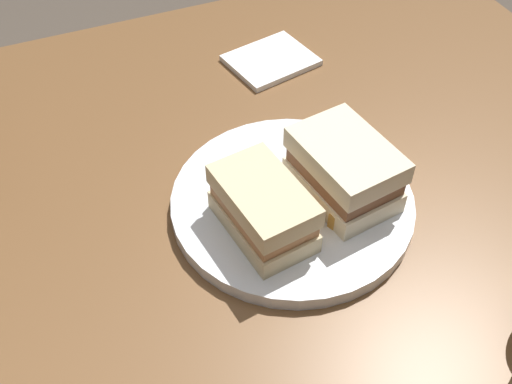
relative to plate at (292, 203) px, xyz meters
name	(u,v)px	position (x,y,z in m)	size (l,w,h in m)	color
dining_table	(230,371)	(0.07, -0.02, -0.36)	(1.11, 0.83, 0.71)	brown
plate	(292,203)	(0.00, 0.00, 0.00)	(0.26, 0.26, 0.02)	white
sandwich_half_left	(263,209)	(0.05, 0.03, 0.04)	(0.08, 0.12, 0.06)	beige
sandwich_half_right	(344,170)	(-0.05, 0.01, 0.04)	(0.09, 0.12, 0.07)	beige
potato_wedge_front	(323,203)	(-0.02, 0.03, 0.02)	(0.05, 0.02, 0.02)	#AD702D
potato_wedge_middle	(299,235)	(0.02, 0.06, 0.02)	(0.04, 0.02, 0.02)	#B77F33
potato_wedge_back	(347,215)	(-0.04, 0.05, 0.02)	(0.04, 0.02, 0.02)	#B77F33
napkin	(271,60)	(-0.09, -0.25, 0.00)	(0.11, 0.09, 0.01)	white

